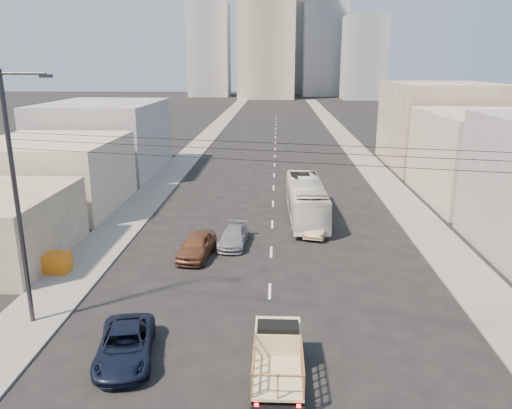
# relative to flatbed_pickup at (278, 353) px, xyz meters

# --- Properties ---
(ground) EXTENTS (420.00, 420.00, 0.00)m
(ground) POSITION_rel_flatbed_pickup_xyz_m (-0.45, -0.11, -1.09)
(ground) COLOR black
(ground) RESTS_ON ground
(sidewalk_left) EXTENTS (3.50, 180.00, 0.12)m
(sidewalk_left) POSITION_rel_flatbed_pickup_xyz_m (-12.20, 69.89, -1.03)
(sidewalk_left) COLOR slate
(sidewalk_left) RESTS_ON ground
(sidewalk_right) EXTENTS (3.50, 180.00, 0.12)m
(sidewalk_right) POSITION_rel_flatbed_pickup_xyz_m (11.30, 69.89, -1.03)
(sidewalk_right) COLOR slate
(sidewalk_right) RESTS_ON ground
(lane_dashes) EXTENTS (0.15, 104.00, 0.01)m
(lane_dashes) POSITION_rel_flatbed_pickup_xyz_m (-0.45, 52.89, -1.09)
(lane_dashes) COLOR silver
(lane_dashes) RESTS_ON ground
(flatbed_pickup) EXTENTS (1.95, 4.41, 1.90)m
(flatbed_pickup) POSITION_rel_flatbed_pickup_xyz_m (0.00, 0.00, 0.00)
(flatbed_pickup) COLOR #CEBC8A
(flatbed_pickup) RESTS_ON ground
(navy_pickup) EXTENTS (3.08, 5.23, 1.36)m
(navy_pickup) POSITION_rel_flatbed_pickup_xyz_m (-6.48, 0.98, -0.41)
(navy_pickup) COLOR black
(navy_pickup) RESTS_ON ground
(city_bus) EXTENTS (3.03, 11.48, 3.17)m
(city_bus) POSITION_rel_flatbed_pickup_xyz_m (2.28, 21.71, 0.49)
(city_bus) COLOR silver
(city_bus) RESTS_ON ground
(sedan_brown) EXTENTS (2.40, 4.78, 1.56)m
(sedan_brown) POSITION_rel_flatbed_pickup_xyz_m (-5.29, 12.82, -0.31)
(sedan_brown) COLOR brown
(sedan_brown) RESTS_ON ground
(sedan_tan) EXTENTS (2.39, 4.31, 1.35)m
(sedan_tan) POSITION_rel_flatbed_pickup_xyz_m (2.94, 17.66, -0.42)
(sedan_tan) COLOR tan
(sedan_tan) RESTS_ON ground
(sedan_grey) EXTENTS (2.08, 4.47, 1.26)m
(sedan_grey) POSITION_rel_flatbed_pickup_xyz_m (-3.07, 15.08, -0.46)
(sedan_grey) COLOR gray
(sedan_grey) RESTS_ON ground
(streetlamp_left) EXTENTS (2.36, 0.25, 12.00)m
(streetlamp_left) POSITION_rel_flatbed_pickup_xyz_m (-11.84, 3.89, 5.34)
(streetlamp_left) COLOR #2D2D33
(streetlamp_left) RESTS_ON ground
(overhead_wires) EXTENTS (23.01, 5.02, 0.72)m
(overhead_wires) POSITION_rel_flatbed_pickup_xyz_m (-0.45, 1.39, 7.87)
(overhead_wires) COLOR black
(overhead_wires) RESTS_ON ground
(crate_stack) EXTENTS (1.80, 1.20, 1.14)m
(crate_stack) POSITION_rel_flatbed_pickup_xyz_m (-13.45, 9.83, -0.40)
(crate_stack) COLOR orange
(crate_stack) RESTS_ON sidewalk_left
(bldg_right_mid) EXTENTS (11.00, 14.00, 8.00)m
(bldg_right_mid) POSITION_rel_flatbed_pickup_xyz_m (19.05, 27.89, 2.91)
(bldg_right_mid) COLOR #ABA38A
(bldg_right_mid) RESTS_ON ground
(bldg_right_far) EXTENTS (12.00, 16.00, 10.00)m
(bldg_right_far) POSITION_rel_flatbed_pickup_xyz_m (19.55, 43.89, 3.91)
(bldg_right_far) COLOR gray
(bldg_right_far) RESTS_ON ground
(bldg_left_mid) EXTENTS (11.00, 12.00, 6.00)m
(bldg_left_mid) POSITION_rel_flatbed_pickup_xyz_m (-19.45, 23.89, 1.91)
(bldg_left_mid) COLOR #ABA38A
(bldg_left_mid) RESTS_ON ground
(bldg_left_far) EXTENTS (12.00, 16.00, 8.00)m
(bldg_left_far) POSITION_rel_flatbed_pickup_xyz_m (-19.95, 38.89, 2.91)
(bldg_left_far) COLOR gray
(bldg_left_far) RESTS_ON ground
(high_rise_tower) EXTENTS (20.00, 20.00, 60.00)m
(high_rise_tower) POSITION_rel_flatbed_pickup_xyz_m (-4.45, 169.89, 28.91)
(high_rise_tower) COLOR gray
(high_rise_tower) RESTS_ON ground
(midrise_ne) EXTENTS (16.00, 16.00, 40.00)m
(midrise_ne) POSITION_rel_flatbed_pickup_xyz_m (17.55, 184.89, 18.91)
(midrise_ne) COLOR gray
(midrise_ne) RESTS_ON ground
(midrise_nw) EXTENTS (15.00, 15.00, 34.00)m
(midrise_nw) POSITION_rel_flatbed_pickup_xyz_m (-26.45, 179.89, 15.91)
(midrise_nw) COLOR gray
(midrise_nw) RESTS_ON ground
(midrise_back) EXTENTS (18.00, 18.00, 44.00)m
(midrise_back) POSITION_rel_flatbed_pickup_xyz_m (5.55, 199.89, 20.91)
(midrise_back) COLOR gray
(midrise_back) RESTS_ON ground
(midrise_east) EXTENTS (14.00, 14.00, 28.00)m
(midrise_east) POSITION_rel_flatbed_pickup_xyz_m (29.55, 164.89, 12.91)
(midrise_east) COLOR gray
(midrise_east) RESTS_ON ground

